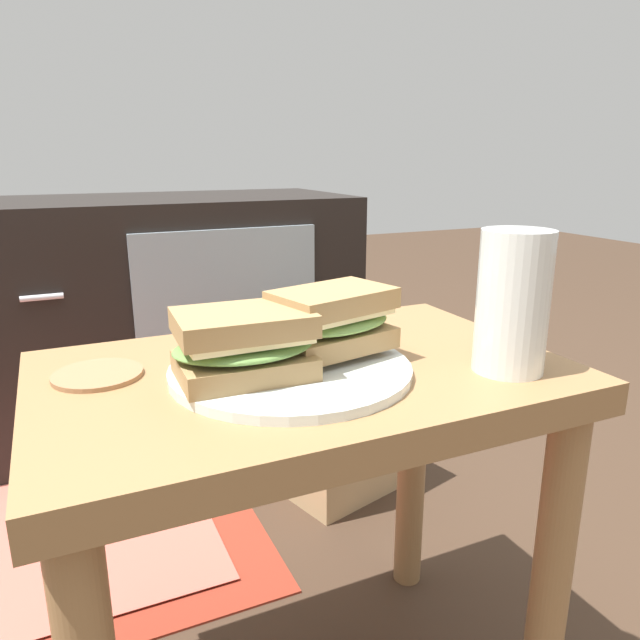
{
  "coord_description": "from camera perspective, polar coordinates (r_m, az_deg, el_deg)",
  "views": [
    {
      "loc": [
        -0.23,
        -0.56,
        0.68
      ],
      "look_at": [
        0.02,
        0.0,
        0.51
      ],
      "focal_mm": 33.27,
      "sensor_mm": 36.0,
      "label": 1
    }
  ],
  "objects": [
    {
      "name": "sandwich_back",
      "position": [
        0.64,
        1.21,
        0.03
      ],
      "size": [
        0.15,
        0.11,
        0.07
      ],
      "color": "#9E7A4C",
      "rests_on": "plate"
    },
    {
      "name": "beer_glass",
      "position": [
        0.64,
        18.03,
        1.54
      ],
      "size": [
        0.07,
        0.07,
        0.15
      ],
      "color": "silver",
      "rests_on": "side_table"
    },
    {
      "name": "paper_bag",
      "position": [
        1.21,
        1.89,
        -8.76
      ],
      "size": [
        0.24,
        0.2,
        0.37
      ],
      "color": "tan",
      "rests_on": "ground"
    },
    {
      "name": "tv_cabinet",
      "position": [
        1.57,
        -15.08,
        0.71
      ],
      "size": [
        0.96,
        0.46,
        0.58
      ],
      "color": "black",
      "rests_on": "ground"
    },
    {
      "name": "sandwich_front",
      "position": [
        0.58,
        -7.35,
        -2.32
      ],
      "size": [
        0.14,
        0.1,
        0.07
      ],
      "color": "#9E7A4C",
      "rests_on": "plate"
    },
    {
      "name": "side_table",
      "position": [
        0.68,
        -1.52,
        -11.68
      ],
      "size": [
        0.56,
        0.36,
        0.46
      ],
      "color": "olive",
      "rests_on": "ground"
    },
    {
      "name": "plate",
      "position": [
        0.62,
        -2.83,
        -4.77
      ],
      "size": [
        0.25,
        0.25,
        0.01
      ],
      "primitive_type": "cylinder",
      "color": "silver",
      "rests_on": "side_table"
    },
    {
      "name": "coaster",
      "position": [
        0.65,
        -20.61,
        -4.94
      ],
      "size": [
        0.09,
        0.09,
        0.01
      ],
      "primitive_type": "cylinder",
      "color": "#996B47",
      "rests_on": "side_table"
    }
  ]
}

